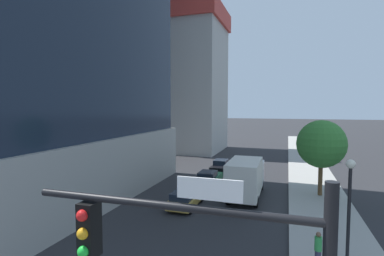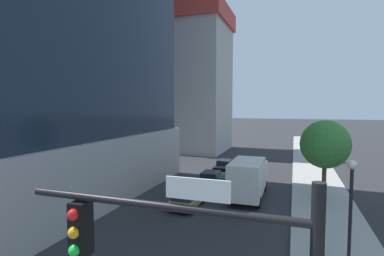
{
  "view_description": "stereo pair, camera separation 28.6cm",
  "coord_description": "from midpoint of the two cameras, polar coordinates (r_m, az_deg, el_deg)",
  "views": [
    {
      "loc": [
        5.8,
        -1.25,
        7.82
      ],
      "look_at": [
        1.43,
        12.29,
        6.8
      ],
      "focal_mm": 27.8,
      "sensor_mm": 36.0,
      "label": 1
    },
    {
      "loc": [
        6.07,
        -1.16,
        7.82
      ],
      "look_at": [
        1.43,
        12.29,
        6.8
      ],
      "focal_mm": 27.8,
      "sensor_mm": 36.0,
      "label": 2
    }
  ],
  "objects": [
    {
      "name": "car_green",
      "position": [
        30.32,
        4.11,
        -9.49
      ],
      "size": [
        1.89,
        4.16,
        1.4
      ],
      "color": "#1E6638",
      "rests_on": "ground"
    },
    {
      "name": "street_tree",
      "position": [
        27.83,
        24.44,
        -2.88
      ],
      "size": [
        4.12,
        4.12,
        6.54
      ],
      "color": "brown",
      "rests_on": "sidewalk"
    },
    {
      "name": "street_lamp",
      "position": [
        16.37,
        28.66,
        -11.4
      ],
      "size": [
        0.44,
        0.44,
        5.16
      ],
      "color": "black",
      "rests_on": "sidewalk"
    },
    {
      "name": "car_black",
      "position": [
        35.68,
        6.47,
        -7.34
      ],
      "size": [
        1.76,
        4.53,
        1.56
      ],
      "color": "black",
      "rests_on": "ground"
    },
    {
      "name": "box_truck",
      "position": [
        26.11,
        11.12,
        -9.17
      ],
      "size": [
        2.49,
        7.42,
        3.37
      ],
      "color": "silver",
      "rests_on": "ground"
    },
    {
      "name": "construction_building",
      "position": [
        54.07,
        -0.97,
        10.42
      ],
      "size": [
        15.22,
        13.5,
        33.37
      ],
      "color": "#B2AFA8",
      "rests_on": "ground"
    },
    {
      "name": "car_gold",
      "position": [
        23.73,
        -0.47,
        -13.36
      ],
      "size": [
        1.81,
        4.3,
        1.4
      ],
      "color": "#AD8938",
      "rests_on": "ground"
    },
    {
      "name": "pedestrian_green_shirt",
      "position": [
        16.29,
        23.66,
        -20.79
      ],
      "size": [
        0.34,
        0.34,
        1.77
      ],
      "color": "#38334C",
      "rests_on": "sidewalk"
    },
    {
      "name": "sidewalk",
      "position": [
        22.71,
        25.16,
        -16.23
      ],
      "size": [
        4.8,
        120.0,
        0.15
      ],
      "primitive_type": "cube",
      "color": "#9E9B93",
      "rests_on": "ground"
    }
  ]
}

